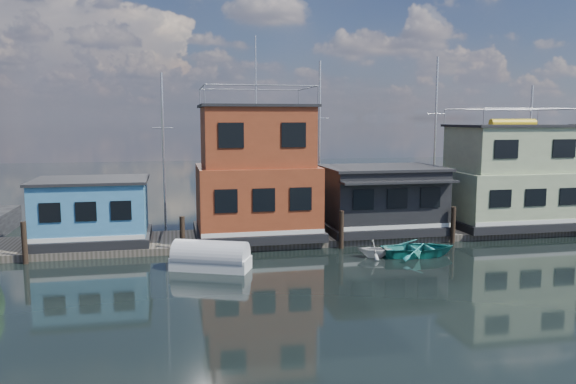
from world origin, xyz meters
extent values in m
plane|color=black|center=(0.00, 0.00, 0.00)|extent=(160.00, 160.00, 0.00)
cube|color=#595147|center=(0.00, 12.00, 0.20)|extent=(48.00, 5.00, 0.40)
cube|color=black|center=(-18.00, 12.00, 0.65)|extent=(6.40, 4.90, 0.50)
cube|color=#4389BC|center=(-18.00, 12.00, 2.40)|extent=(6.00, 4.50, 3.00)
cube|color=black|center=(-18.00, 12.00, 3.98)|extent=(6.30, 4.80, 0.16)
cube|color=black|center=(-8.50, 12.00, 0.65)|extent=(7.40, 5.90, 0.50)
cube|color=brown|center=(-8.50, 12.00, 2.77)|extent=(7.00, 5.50, 3.74)
cube|color=brown|center=(-8.50, 12.00, 6.37)|extent=(6.30, 4.95, 3.46)
cube|color=black|center=(-8.50, 12.00, 8.18)|extent=(6.65, 5.23, 0.16)
cylinder|color=silver|center=(-8.50, 12.00, 10.26)|extent=(0.08, 0.08, 4.00)
cube|color=black|center=(-0.50, 12.00, 0.65)|extent=(7.40, 5.40, 0.50)
cube|color=black|center=(-0.50, 12.00, 2.60)|extent=(7.00, 5.00, 3.40)
cube|color=black|center=(-0.50, 12.00, 4.38)|extent=(7.30, 5.30, 0.16)
cube|color=black|center=(-0.50, 9.20, 3.79)|extent=(7.00, 1.20, 0.12)
cube|color=black|center=(8.50, 12.00, 0.65)|extent=(8.40, 5.90, 0.50)
cube|color=#A3B486|center=(8.50, 12.00, 2.46)|extent=(8.00, 5.50, 3.12)
cube|color=#A3B486|center=(8.50, 12.00, 5.46)|extent=(7.20, 4.95, 2.88)
cube|color=black|center=(8.50, 12.00, 6.98)|extent=(7.60, 5.23, 0.16)
cylinder|color=yellow|center=(8.50, 12.00, 7.15)|extent=(3.20, 0.56, 0.56)
cylinder|color=#2D2116|center=(-21.00, 9.20, 1.10)|extent=(0.28, 0.28, 2.20)
cylinder|color=#2D2116|center=(-13.00, 9.20, 1.10)|extent=(0.28, 0.28, 2.20)
cylinder|color=#2D2116|center=(-4.00, 9.20, 1.10)|extent=(0.28, 0.28, 2.20)
cylinder|color=#2D2116|center=(3.00, 9.20, 1.10)|extent=(0.28, 0.28, 2.20)
cylinder|color=silver|center=(-14.00, 18.00, 5.25)|extent=(0.16, 0.16, 10.50)
cylinder|color=silver|center=(-14.00, 18.00, 6.83)|extent=(1.40, 0.06, 0.06)
cylinder|color=silver|center=(-3.00, 18.00, 5.75)|extent=(0.16, 0.16, 11.50)
cylinder|color=silver|center=(-3.00, 18.00, 7.48)|extent=(1.40, 0.06, 0.06)
cylinder|color=silver|center=(6.00, 18.00, 6.00)|extent=(0.16, 0.16, 12.00)
cylinder|color=silver|center=(6.00, 18.00, 7.80)|extent=(1.40, 0.06, 0.06)
cylinder|color=silver|center=(14.00, 18.00, 5.00)|extent=(0.16, 0.16, 10.00)
cylinder|color=silver|center=(14.00, 18.00, 6.50)|extent=(1.40, 0.06, 0.06)
cube|color=white|center=(-11.70, 6.12, 0.32)|extent=(4.13, 2.85, 0.64)
cylinder|color=silver|center=(-11.70, 6.12, 0.69)|extent=(4.00, 2.87, 1.56)
imported|color=teal|center=(-0.39, 6.59, 0.42)|extent=(4.15, 3.04, 0.84)
imported|color=silver|center=(-2.86, 6.79, 0.48)|extent=(2.24, 2.09, 0.96)
camera|label=1|loc=(-13.45, -21.23, 7.46)|focal=35.00mm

